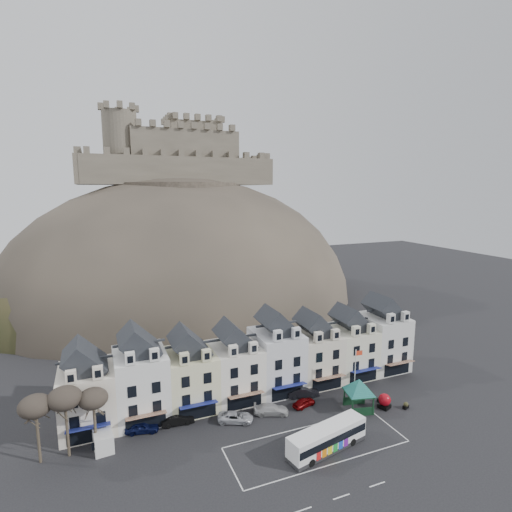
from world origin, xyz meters
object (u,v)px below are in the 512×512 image
(bus, at_px, (327,437))
(car_black, at_px, (178,419))
(flagpole, at_px, (356,372))
(car_white, at_px, (271,409))
(car_maroon, at_px, (304,402))
(car_charcoal, at_px, (303,392))
(red_buoy, at_px, (384,401))
(bus_shelter, at_px, (359,386))
(car_navy, at_px, (142,427))
(white_van, at_px, (102,437))
(car_silver, at_px, (235,417))

(bus, xyz_separation_m, car_black, (-15.52, 12.09, -0.97))
(flagpole, bearing_deg, bus, -140.48)
(car_white, relative_size, car_maroon, 1.36)
(flagpole, height_order, car_charcoal, flagpole)
(red_buoy, xyz_separation_m, car_white, (-15.64, 4.72, -0.39))
(car_maroon, bearing_deg, red_buoy, -129.43)
(bus, distance_m, bus_shelter, 10.79)
(car_maroon, bearing_deg, car_white, 74.90)
(car_navy, bearing_deg, bus_shelter, -89.11)
(red_buoy, height_order, car_maroon, red_buoy)
(car_navy, distance_m, car_maroon, 22.46)
(red_buoy, bearing_deg, car_white, 163.20)
(bus, distance_m, car_navy, 23.49)
(bus_shelter, bearing_deg, car_maroon, 163.82)
(car_charcoal, bearing_deg, bus, 177.38)
(red_buoy, relative_size, white_van, 0.42)
(car_navy, xyz_separation_m, car_maroon, (22.32, -2.50, -0.11))
(bus, distance_m, car_white, 10.09)
(car_black, bearing_deg, white_van, 99.22)
(white_van, xyz_separation_m, car_maroon, (27.11, -1.57, -0.51))
(flagpole, bearing_deg, car_white, 173.86)
(bus_shelter, relative_size, car_charcoal, 1.49)
(flagpole, distance_m, car_white, 13.56)
(car_silver, xyz_separation_m, car_charcoal, (11.60, 2.37, 0.13))
(red_buoy, height_order, car_black, red_buoy)
(white_van, height_order, car_silver, white_van)
(bus, bearing_deg, bus_shelter, 21.70)
(car_charcoal, bearing_deg, white_van, 105.02)
(car_black, xyz_separation_m, car_charcoal, (18.93, 0.00, 0.08))
(bus_shelter, xyz_separation_m, red_buoy, (3.79, -0.98, -2.54))
(red_buoy, height_order, flagpole, flagpole)
(bus, height_order, red_buoy, bus)
(car_black, bearing_deg, car_navy, 93.55)
(car_navy, bearing_deg, bus, -107.95)
(flagpole, relative_size, car_white, 1.64)
(car_black, bearing_deg, car_maroon, -94.48)
(flagpole, xyz_separation_m, car_charcoal, (-6.53, 3.89, -3.76))
(red_buoy, distance_m, car_silver, 21.40)
(white_van, bearing_deg, car_white, -9.55)
(car_navy, xyz_separation_m, car_black, (4.60, 0.00, -0.01))
(bus_shelter, height_order, red_buoy, bus_shelter)
(flagpole, xyz_separation_m, car_maroon, (-7.73, 1.39, -3.94))
(bus_shelter, distance_m, car_silver, 17.74)
(bus_shelter, xyz_separation_m, car_maroon, (-6.65, 3.74, -3.02))
(flagpole, height_order, car_navy, flagpole)
(car_navy, xyz_separation_m, car_silver, (11.92, -2.37, -0.06))
(bus, distance_m, car_silver, 12.75)
(car_charcoal, bearing_deg, car_silver, 114.66)
(white_van, distance_m, car_charcoal, 28.32)
(car_navy, bearing_deg, white_van, 114.08)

